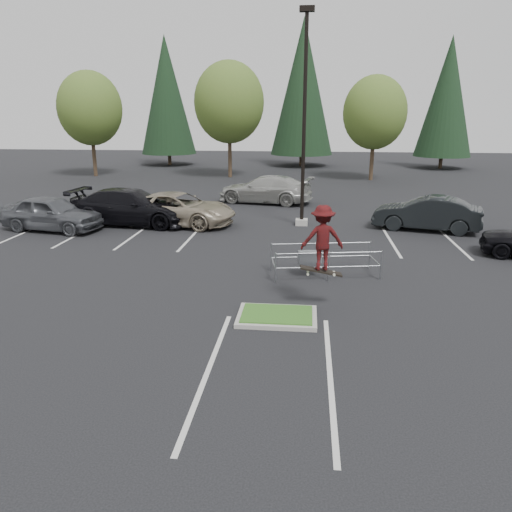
# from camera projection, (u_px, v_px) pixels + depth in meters

# --- Properties ---
(ground) EXTENTS (120.00, 120.00, 0.00)m
(ground) POSITION_uv_depth(u_px,v_px,m) (277.00, 319.00, 13.89)
(ground) COLOR black
(ground) RESTS_ON ground
(grass_median) EXTENTS (2.20, 1.60, 0.16)m
(grass_median) POSITION_uv_depth(u_px,v_px,m) (277.00, 316.00, 13.87)
(grass_median) COLOR gray
(grass_median) RESTS_ON ground
(stall_lines) EXTENTS (22.62, 17.60, 0.01)m
(stall_lines) POSITION_uv_depth(u_px,v_px,m) (252.00, 257.00, 19.78)
(stall_lines) COLOR silver
(stall_lines) RESTS_ON ground
(light_pole) EXTENTS (0.70, 0.60, 10.12)m
(light_pole) POSITION_uv_depth(u_px,v_px,m) (304.00, 133.00, 24.03)
(light_pole) COLOR gray
(light_pole) RESTS_ON ground
(decid_a) EXTENTS (5.44, 5.44, 8.91)m
(decid_a) POSITION_uv_depth(u_px,v_px,m) (90.00, 111.00, 42.78)
(decid_a) COLOR #38281C
(decid_a) RESTS_ON ground
(decid_b) EXTENTS (5.89, 5.89, 9.64)m
(decid_b) POSITION_uv_depth(u_px,v_px,m) (229.00, 105.00, 41.95)
(decid_b) COLOR #38281C
(decid_b) RESTS_ON ground
(decid_c) EXTENTS (5.12, 5.12, 8.38)m
(decid_c) POSITION_uv_depth(u_px,v_px,m) (375.00, 115.00, 40.32)
(decid_c) COLOR #38281C
(decid_c) RESTS_ON ground
(conif_a) EXTENTS (5.72, 5.72, 13.00)m
(conif_a) POSITION_uv_depth(u_px,v_px,m) (167.00, 95.00, 51.48)
(conif_a) COLOR #38281C
(conif_a) RESTS_ON ground
(conif_b) EXTENTS (6.38, 6.38, 14.50)m
(conif_b) POSITION_uv_depth(u_px,v_px,m) (303.00, 87.00, 50.37)
(conif_b) COLOR #38281C
(conif_b) RESTS_ON ground
(conif_c) EXTENTS (5.50, 5.50, 12.50)m
(conif_c) POSITION_uv_depth(u_px,v_px,m) (447.00, 97.00, 48.32)
(conif_c) COLOR #38281C
(conif_c) RESTS_ON ground
(cart_corral) EXTENTS (3.83, 1.95, 1.04)m
(cart_corral) POSITION_uv_depth(u_px,v_px,m) (313.00, 258.00, 17.36)
(cart_corral) COLOR gray
(cart_corral) RESTS_ON ground
(skateboarder) EXTENTS (1.31, 0.88, 2.07)m
(skateboarder) POSITION_uv_depth(u_px,v_px,m) (322.00, 238.00, 14.14)
(skateboarder) COLOR black
(skateboarder) RESTS_ON ground
(car_l_tan) EXTENTS (6.22, 3.77, 1.61)m
(car_l_tan) POSITION_uv_depth(u_px,v_px,m) (178.00, 209.00, 25.22)
(car_l_tan) COLOR gray
(car_l_tan) RESTS_ON ground
(car_l_black) EXTENTS (6.43, 3.10, 1.80)m
(car_l_black) POSITION_uv_depth(u_px,v_px,m) (131.00, 207.00, 25.16)
(car_l_black) COLOR black
(car_l_black) RESTS_ON ground
(car_l_grey) EXTENTS (5.18, 2.84, 1.67)m
(car_l_grey) POSITION_uv_depth(u_px,v_px,m) (51.00, 213.00, 23.95)
(car_l_grey) COLOR #4D5055
(car_l_grey) RESTS_ON ground
(car_r_charc) EXTENTS (5.28, 2.98, 1.65)m
(car_r_charc) POSITION_uv_depth(u_px,v_px,m) (427.00, 213.00, 24.01)
(car_r_charc) COLOR black
(car_r_charc) RESTS_ON ground
(car_far_silver) EXTENTS (6.23, 3.56, 1.70)m
(car_far_silver) POSITION_uv_depth(u_px,v_px,m) (266.00, 189.00, 31.20)
(car_far_silver) COLOR #B2B2AD
(car_far_silver) RESTS_ON ground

